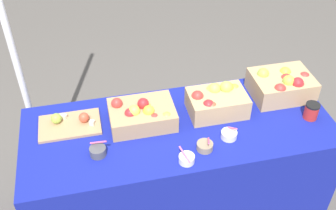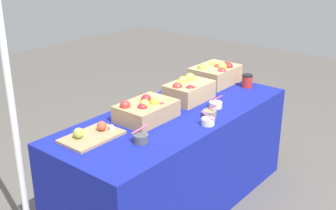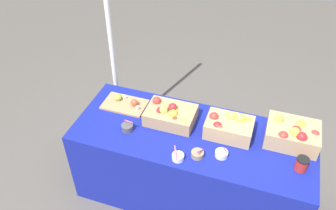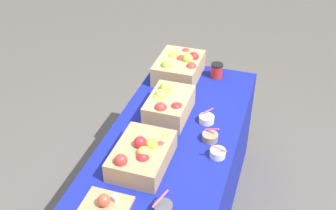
# 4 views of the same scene
# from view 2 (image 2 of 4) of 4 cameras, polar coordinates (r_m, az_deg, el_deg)

# --- Properties ---
(ground_plane) EXTENTS (10.00, 10.00, 0.00)m
(ground_plane) POSITION_cam_2_polar(r_m,az_deg,el_deg) (3.39, 0.95, -12.69)
(ground_plane) COLOR #56514C
(table) EXTENTS (1.90, 0.76, 0.74)m
(table) POSITION_cam_2_polar(r_m,az_deg,el_deg) (3.20, 0.99, -7.17)
(table) COLOR navy
(table) RESTS_ON ground_plane
(apple_crate_left) EXTENTS (0.39, 0.30, 0.19)m
(apple_crate_left) POSITION_cam_2_polar(r_m,az_deg,el_deg) (3.66, 6.34, 4.14)
(apple_crate_left) COLOR tan
(apple_crate_left) RESTS_ON table
(apple_crate_middle) EXTENTS (0.36, 0.24, 0.19)m
(apple_crate_middle) POSITION_cam_2_polar(r_m,az_deg,el_deg) (3.26, 2.75, 2.02)
(apple_crate_middle) COLOR tan
(apple_crate_middle) RESTS_ON table
(apple_crate_right) EXTENTS (0.39, 0.28, 0.17)m
(apple_crate_right) POSITION_cam_2_polar(r_m,az_deg,el_deg) (2.91, -2.79, -0.65)
(apple_crate_right) COLOR tan
(apple_crate_right) RESTS_ON table
(cutting_board_back) EXTENTS (0.37, 0.24, 0.08)m
(cutting_board_back) POSITION_cam_2_polar(r_m,az_deg,el_deg) (2.70, -10.10, -3.89)
(cutting_board_back) COLOR tan
(cutting_board_back) RESTS_ON table
(sample_bowl_near) EXTENTS (0.10, 0.09, 0.11)m
(sample_bowl_near) POSITION_cam_2_polar(r_m,az_deg,el_deg) (2.60, -3.61, -4.40)
(sample_bowl_near) COLOR #4C4C51
(sample_bowl_near) RESTS_ON table
(sample_bowl_mid) EXTENTS (0.09, 0.10, 0.10)m
(sample_bowl_mid) POSITION_cam_2_polar(r_m,az_deg,el_deg) (2.85, 5.29, -2.18)
(sample_bowl_mid) COLOR silver
(sample_bowl_mid) RESTS_ON table
(sample_bowl_far) EXTENTS (0.09, 0.09, 0.09)m
(sample_bowl_far) POSITION_cam_2_polar(r_m,az_deg,el_deg) (3.14, 6.32, 0.05)
(sample_bowl_far) COLOR silver
(sample_bowl_far) RESTS_ON table
(sample_bowl_extra) EXTENTS (0.09, 0.10, 0.09)m
(sample_bowl_extra) POSITION_cam_2_polar(r_m,az_deg,el_deg) (2.98, 5.52, -1.09)
(sample_bowl_extra) COLOR gray
(sample_bowl_extra) RESTS_ON table
(coffee_cup) EXTENTS (0.09, 0.09, 0.11)m
(coffee_cup) POSITION_cam_2_polar(r_m,az_deg,el_deg) (3.61, 10.41, 3.16)
(coffee_cup) COLOR red
(coffee_cup) RESTS_ON table
(tent_pole) EXTENTS (0.04, 0.04, 2.29)m
(tent_pole) POSITION_cam_2_polar(r_m,az_deg,el_deg) (2.71, -20.47, 3.92)
(tent_pole) COLOR white
(tent_pole) RESTS_ON ground_plane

